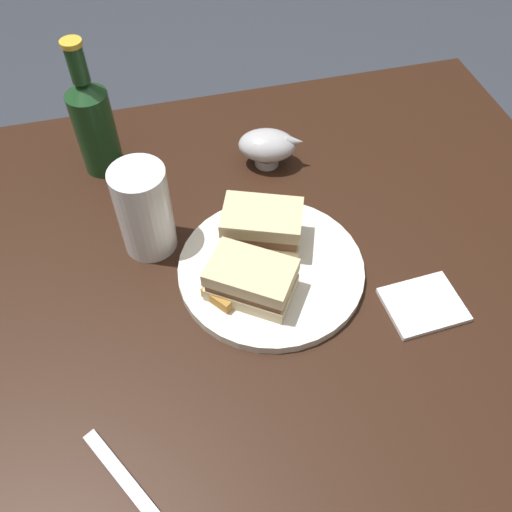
% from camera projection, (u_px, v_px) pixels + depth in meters
% --- Properties ---
extents(ground_plane, '(6.00, 6.00, 0.00)m').
position_uv_depth(ground_plane, '(247.00, 438.00, 1.44)').
color(ground_plane, '#333842').
extents(dining_table, '(1.20, 0.89, 0.74)m').
position_uv_depth(dining_table, '(245.00, 373.00, 1.14)').
color(dining_table, black).
rests_on(dining_table, ground).
extents(plate, '(0.28, 0.28, 0.02)m').
position_uv_depth(plate, '(271.00, 269.00, 0.84)').
color(plate, silver).
rests_on(plate, dining_table).
extents(sandwich_half_left, '(0.14, 0.12, 0.07)m').
position_uv_depth(sandwich_half_left, '(262.00, 227.00, 0.84)').
color(sandwich_half_left, beige).
rests_on(sandwich_half_left, plate).
extents(sandwich_half_right, '(0.14, 0.13, 0.06)m').
position_uv_depth(sandwich_half_right, '(254.00, 279.00, 0.78)').
color(sandwich_half_right, beige).
rests_on(sandwich_half_right, plate).
extents(potato_wedge_front, '(0.03, 0.05, 0.02)m').
position_uv_depth(potato_wedge_front, '(232.00, 235.00, 0.86)').
color(potato_wedge_front, '#AD702D').
rests_on(potato_wedge_front, plate).
extents(potato_wedge_middle, '(0.05, 0.04, 0.02)m').
position_uv_depth(potato_wedge_middle, '(239.00, 236.00, 0.86)').
color(potato_wedge_middle, gold).
rests_on(potato_wedge_middle, plate).
extents(potato_wedge_back, '(0.05, 0.05, 0.02)m').
position_uv_depth(potato_wedge_back, '(219.00, 297.00, 0.79)').
color(potato_wedge_back, '#B77F33').
rests_on(potato_wedge_back, plate).
extents(potato_wedge_left_edge, '(0.06, 0.02, 0.02)m').
position_uv_depth(potato_wedge_left_edge, '(248.00, 245.00, 0.85)').
color(potato_wedge_left_edge, '#AD702D').
rests_on(potato_wedge_left_edge, plate).
extents(potato_wedge_right_edge, '(0.05, 0.04, 0.01)m').
position_uv_depth(potato_wedge_right_edge, '(236.00, 276.00, 0.81)').
color(potato_wedge_right_edge, '#B77F33').
rests_on(potato_wedge_right_edge, plate).
extents(potato_wedge_stray, '(0.02, 0.05, 0.02)m').
position_uv_depth(potato_wedge_stray, '(245.00, 262.00, 0.83)').
color(potato_wedge_stray, '#B77F33').
rests_on(potato_wedge_stray, plate).
extents(pint_glass, '(0.08, 0.08, 0.15)m').
position_uv_depth(pint_glass, '(145.00, 215.00, 0.83)').
color(pint_glass, white).
rests_on(pint_glass, dining_table).
extents(gravy_boat, '(0.12, 0.10, 0.07)m').
position_uv_depth(gravy_boat, '(268.00, 146.00, 0.97)').
color(gravy_boat, '#B7B7BC').
rests_on(gravy_boat, dining_table).
extents(cider_bottle, '(0.07, 0.07, 0.24)m').
position_uv_depth(cider_bottle, '(94.00, 123.00, 0.92)').
color(cider_bottle, '#19421E').
rests_on(cider_bottle, dining_table).
extents(napkin, '(0.11, 0.10, 0.01)m').
position_uv_depth(napkin, '(423.00, 305.00, 0.80)').
color(napkin, white).
rests_on(napkin, dining_table).
extents(fork, '(0.10, 0.16, 0.01)m').
position_uv_depth(fork, '(132.00, 488.00, 0.64)').
color(fork, silver).
rests_on(fork, dining_table).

